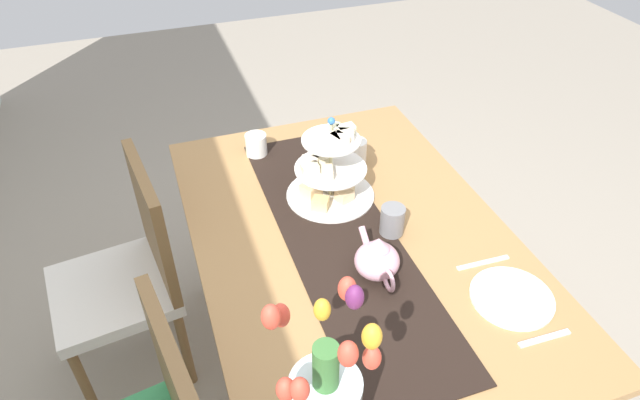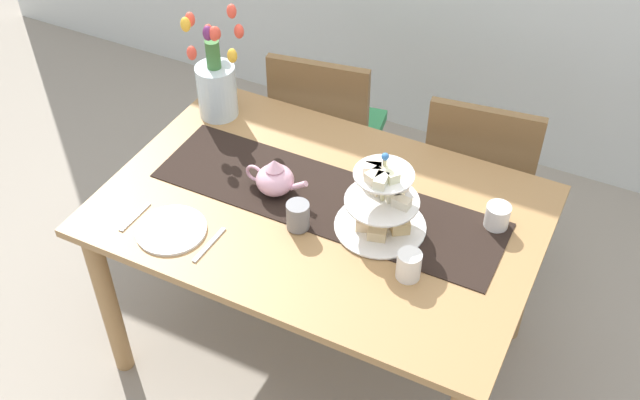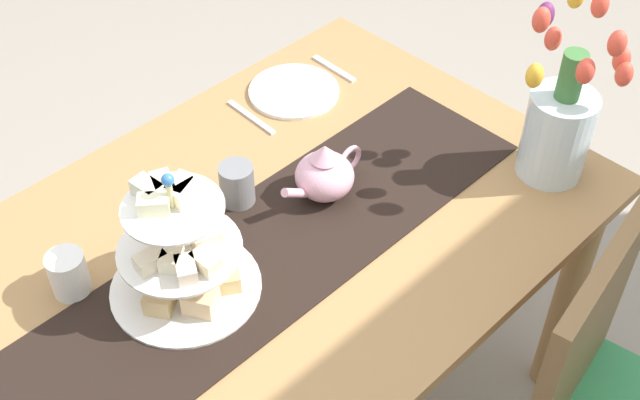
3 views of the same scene
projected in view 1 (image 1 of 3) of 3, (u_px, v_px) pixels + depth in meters
ground_plane at (346, 378)px, 2.21m from camera, size 8.00×8.00×0.00m
dining_table at (352, 262)px, 1.80m from camera, size 1.45×0.97×0.77m
chair_right at (129, 271)px, 1.98m from camera, size 0.47×0.47×0.91m
table_runner at (341, 239)px, 1.72m from camera, size 1.22×0.34×0.00m
tiered_cake_stand at (329, 172)px, 1.82m from camera, size 0.30×0.30×0.30m
teapot at (377, 260)px, 1.56m from camera, size 0.24×0.13×0.14m
cream_jug at (256, 145)px, 2.06m from camera, size 0.08×0.08×0.08m
dinner_plate_left at (512, 297)px, 1.52m from camera, size 0.23×0.23×0.01m
fork_left at (544, 338)px, 1.42m from camera, size 0.02×0.15×0.01m
knife_left at (483, 263)px, 1.63m from camera, size 0.02×0.17×0.01m
mug_grey at (392, 220)px, 1.71m from camera, size 0.08×0.08×0.09m
mug_white_text at (356, 152)px, 2.02m from camera, size 0.08×0.08×0.09m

